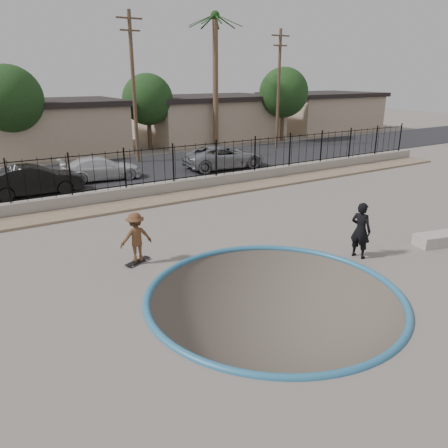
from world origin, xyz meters
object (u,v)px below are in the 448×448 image
car_b (34,180)px  car_d (224,157)px  skateboard (138,261)px  concrete_ledge (437,239)px  videographer (361,230)px  car_c (101,168)px  skater (136,240)px

car_b → car_d: bearing=-85.4°
skateboard → concrete_ledge: (9.52, -4.09, 0.14)m
concrete_ledge → car_b: size_ratio=0.36×
videographer → skateboard: bearing=48.6°
skateboard → car_b: 10.50m
videographer → car_c: videographer is taller
videographer → concrete_ledge: 3.35m
skater → videographer: 7.17m
skater → car_c: 12.27m
car_c → car_d: car_d is taller
concrete_ledge → car_c: car_c is taller
skateboard → skater: bearing=66.6°
skater → car_c: size_ratio=0.35×
concrete_ledge → car_d: size_ratio=0.30×
skater → skateboard: skater is taller
car_d → car_c: bearing=88.3°
skater → skateboard: size_ratio=1.68×
concrete_ledge → car_c: size_ratio=0.36×
videographer → car_b: 15.70m
skater → concrete_ledge: skater is taller
skateboard → car_c: bearing=54.5°
videographer → concrete_ledge: bearing=-116.3°
videographer → car_c: 15.82m
skater → videographer: bearing=154.5°
videographer → car_b: size_ratio=0.41×
skateboard → videographer: 7.22m
concrete_ledge → car_d: car_d is taller
skater → skateboard: 0.72m
car_c → car_b: bearing=117.9°
concrete_ledge → car_d: (0.66, 15.17, 0.57)m
skater → car_c: (2.56, 12.00, -0.10)m
skater → videographer: videographer is taller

